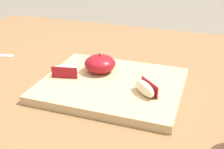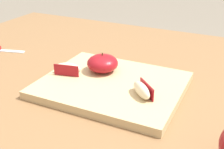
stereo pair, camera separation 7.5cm
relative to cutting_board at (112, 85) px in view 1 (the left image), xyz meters
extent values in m
cube|color=brown|center=(-0.01, 0.08, -0.03)|extent=(1.44, 0.99, 0.03)
cube|color=brown|center=(-0.67, 0.52, -0.40)|extent=(0.06, 0.06, 0.73)
cube|color=tan|center=(0.00, 0.00, 0.00)|extent=(0.36, 0.30, 0.02)
ellipsoid|color=maroon|center=(-0.05, 0.05, 0.03)|extent=(0.09, 0.09, 0.05)
cylinder|color=#4C3319|center=(-0.05, 0.05, 0.06)|extent=(0.00, 0.00, 0.01)
ellipsoid|color=beige|center=(0.10, -0.04, 0.03)|extent=(0.07, 0.07, 0.03)
cube|color=maroon|center=(0.10, -0.03, 0.03)|extent=(0.05, 0.05, 0.03)
ellipsoid|color=beige|center=(-0.13, -0.01, 0.03)|extent=(0.08, 0.04, 0.03)
cube|color=maroon|center=(-0.13, -0.02, 0.03)|extent=(0.07, 0.02, 0.03)
cube|color=silver|center=(-0.43, 0.09, -0.01)|extent=(0.09, 0.04, 0.00)
camera|label=1|loc=(0.23, -0.64, 0.36)|focal=46.95mm
camera|label=2|loc=(0.29, -0.61, 0.36)|focal=46.95mm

